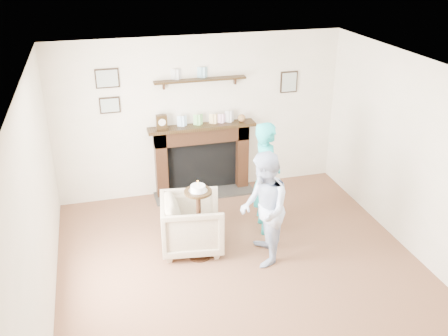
{
  "coord_description": "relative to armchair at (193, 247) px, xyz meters",
  "views": [
    {
      "loc": [
        -1.58,
        -4.72,
        3.76
      ],
      "look_at": [
        -0.05,
        0.9,
        1.08
      ],
      "focal_mm": 40.0,
      "sensor_mm": 36.0,
      "label": 1
    }
  ],
  "objects": [
    {
      "name": "room_shell",
      "position": [
        0.5,
        -0.14,
        1.62
      ],
      "size": [
        4.54,
        5.02,
        2.52
      ],
      "color": "beige",
      "rests_on": "ground"
    },
    {
      "name": "pedestal_table",
      "position": [
        0.04,
        -0.24,
        0.68
      ],
      "size": [
        0.34,
        0.34,
        1.1
      ],
      "color": "black",
      "rests_on": "ground"
    },
    {
      "name": "woman",
      "position": [
        1.09,
        0.22,
        0.0
      ],
      "size": [
        0.44,
        0.62,
        1.6
      ],
      "primitive_type": "imported",
      "rotation": [
        0.0,
        0.0,
        1.46
      ],
      "color": "#21BDA7",
      "rests_on": "ground"
    },
    {
      "name": "ground",
      "position": [
        0.5,
        -0.83,
        0.0
      ],
      "size": [
        5.0,
        5.0,
        0.0
      ],
      "primitive_type": "plane",
      "color": "brown",
      "rests_on": "ground"
    },
    {
      "name": "armchair",
      "position": [
        0.0,
        0.0,
        0.0
      ],
      "size": [
        0.9,
        0.88,
        0.73
      ],
      "primitive_type": "imported",
      "rotation": [
        0.0,
        0.0,
        1.43
      ],
      "color": "#C3AB91",
      "rests_on": "ground"
    },
    {
      "name": "man",
      "position": [
        0.8,
        -0.51,
        0.0
      ],
      "size": [
        0.69,
        0.82,
        1.48
      ],
      "primitive_type": "imported",
      "rotation": [
        0.0,
        0.0,
        -1.78
      ],
      "color": "silver",
      "rests_on": "ground"
    }
  ]
}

